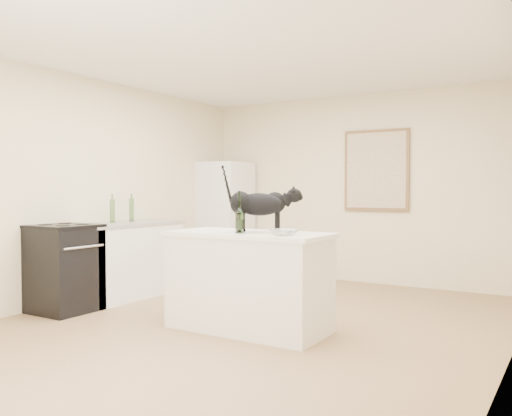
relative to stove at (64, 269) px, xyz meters
The scene contains 18 objects.
floor 2.09m from the stove, 17.10° to the left, with size 5.50×5.50×0.00m, color #936F4E.
ceiling 2.96m from the stove, 17.10° to the left, with size 5.50×5.50×0.00m, color white.
wall_back 3.97m from the stove, 59.80° to the left, with size 4.50×4.50×0.00m, color beige.
wall_left 1.08m from the stove, 116.57° to the left, with size 5.50×5.50×0.00m, color beige.
wall_right 4.33m from the stove, ahead, with size 5.50×5.50×0.00m, color beige.
island_base 2.09m from the stove, 11.04° to the left, with size 1.44×0.67×0.86m, color white.
island_top 2.13m from the stove, 11.04° to the left, with size 1.50×0.70×0.04m, color white.
left_cabinets 0.90m from the stove, 90.00° to the left, with size 0.60×1.40×0.86m, color white.
left_countertop 1.00m from the stove, 90.00° to the left, with size 0.62×1.44×0.04m, color gray.
stove is the anchor object (origin of this frame).
fridge 2.98m from the stove, 90.00° to the left, with size 0.68×0.68×1.70m, color white.
artwork_frame 4.16m from the stove, 55.87° to the left, with size 0.90×0.03×1.10m, color brown.
artwork_canvas 4.14m from the stove, 55.73° to the left, with size 0.82×0.00×1.02m, color beige.
black_cat 2.28m from the stove, 11.38° to the left, with size 0.65×0.19×0.45m, color black, non-canonical shape.
wine_bottle 2.15m from the stove, ahead, with size 0.07×0.07×0.33m, color #2D5C25.
glass_bowl 2.57m from the stove, ahead, with size 0.23×0.23×0.06m, color white.
fridge_paper 3.18m from the stove, 83.60° to the left, with size 0.01×0.15×0.19m, color white.
counter_bottle_cluster 1.04m from the stove, 91.31° to the left, with size 0.12×0.31×0.28m.
Camera 1 is at (2.70, -4.28, 1.29)m, focal length 37.26 mm.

